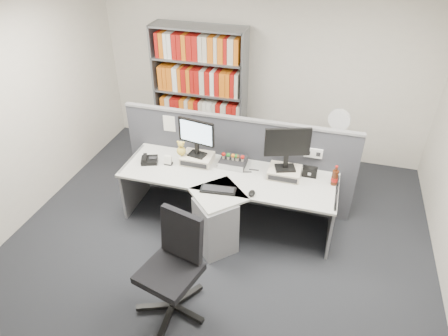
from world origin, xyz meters
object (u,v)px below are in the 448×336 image
(desk_calendar, at_px, (168,161))
(cola_bottle, at_px, (335,178))
(filing_cabinet, at_px, (331,164))
(monitor_left, at_px, (196,135))
(desk_phone, at_px, (149,160))
(mouse, at_px, (252,193))
(office_chair, at_px, (174,264))
(desktop_pc, at_px, (233,162))
(desk_fan, at_px, (339,122))
(shelving_unit, at_px, (200,94))
(desk, at_px, (223,203))
(monitor_right, at_px, (287,145))
(speaker, at_px, (310,172))
(keyboard, at_px, (218,190))

(desk_calendar, xyz_separation_m, cola_bottle, (2.01, 0.14, 0.04))
(filing_cabinet, bearing_deg, monitor_left, -148.27)
(cola_bottle, bearing_deg, desk_phone, -175.91)
(desk_calendar, bearing_deg, mouse, -15.84)
(desk_calendar, distance_m, office_chair, 1.54)
(monitor_left, height_order, desktop_pc, monitor_left)
(cola_bottle, distance_m, desk_fan, 1.05)
(shelving_unit, bearing_deg, monitor_left, -72.68)
(desk_phone, distance_m, shelving_unit, 1.66)
(cola_bottle, height_order, filing_cabinet, cola_bottle)
(desk, distance_m, desk_fan, 1.93)
(desk, distance_m, monitor_right, 1.02)
(mouse, height_order, shelving_unit, shelving_unit)
(cola_bottle, xyz_separation_m, filing_cabinet, (-0.03, 1.03, -0.46))
(desk_calendar, relative_size, filing_cabinet, 0.17)
(office_chair, bearing_deg, speaker, 56.28)
(desk_calendar, bearing_deg, desk, -16.75)
(monitor_right, xyz_separation_m, desktop_pc, (-0.65, 0.06, -0.38))
(desk_calendar, relative_size, speaker, 0.70)
(desk_calendar, relative_size, desk_fan, 0.24)
(monitor_left, bearing_deg, filing_cabinet, 31.73)
(shelving_unit, height_order, office_chair, shelving_unit)
(monitor_left, distance_m, desk_phone, 0.70)
(desk_phone, distance_m, desk_calendar, 0.25)
(desk_calendar, bearing_deg, keyboard, -25.08)
(monitor_right, distance_m, cola_bottle, 0.66)
(desktop_pc, bearing_deg, speaker, 1.44)
(monitor_left, bearing_deg, desk_phone, -163.32)
(monitor_left, height_order, desk_phone, monitor_left)
(desk_phone, distance_m, cola_bottle, 2.27)
(shelving_unit, bearing_deg, desk, -64.04)
(filing_cabinet, bearing_deg, shelving_unit, 167.93)
(desktop_pc, height_order, shelving_unit, shelving_unit)
(filing_cabinet, relative_size, office_chair, 0.65)
(desk, xyz_separation_m, desk_phone, (-1.03, 0.21, 0.30))
(filing_cabinet, bearing_deg, desk_fan, -90.00)
(mouse, distance_m, speaker, 0.80)
(mouse, xyz_separation_m, desk_fan, (0.83, 1.49, 0.27))
(desk, relative_size, shelving_unit, 1.30)
(desktop_pc, relative_size, cola_bottle, 1.26)
(filing_cabinet, bearing_deg, speaker, -105.31)
(monitor_left, xyz_separation_m, shelving_unit, (-0.46, 1.47, -0.13))
(keyboard, distance_m, shelving_unit, 2.17)
(mouse, xyz_separation_m, desk_calendar, (-1.14, 0.32, 0.03))
(desktop_pc, height_order, speaker, speaker)
(desk_phone, height_order, desk_fan, desk_fan)
(desk, bearing_deg, desk_calendar, 163.25)
(monitor_left, xyz_separation_m, monitor_right, (1.10, 0.00, 0.03))
(office_chair, bearing_deg, shelving_unit, 104.10)
(desktop_pc, relative_size, shelving_unit, 0.16)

